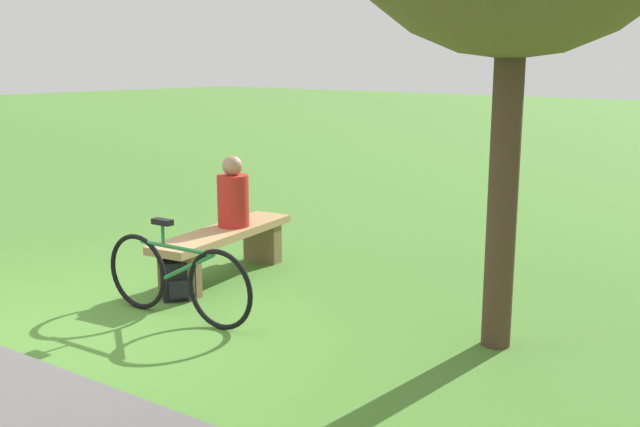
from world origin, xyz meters
name	(u,v)px	position (x,y,z in m)	size (l,w,h in m)	color
ground_plane	(61,341)	(0.00, 0.00, 0.00)	(80.00, 80.00, 0.00)	#477A2D
bench	(224,244)	(-2.08, -0.26, 0.36)	(1.97, 0.78, 0.51)	#A88456
person_seated	(233,196)	(-2.26, -0.29, 0.83)	(0.38, 0.38, 0.74)	#B2231E
bicycle	(177,278)	(-0.95, 0.33, 0.37)	(0.21, 1.67, 0.88)	black
backpack	(178,280)	(-1.32, -0.10, 0.18)	(0.38, 0.37, 0.37)	black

